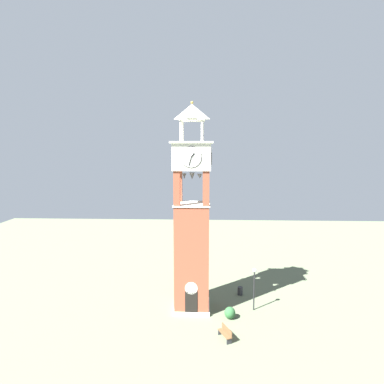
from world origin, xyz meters
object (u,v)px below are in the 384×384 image
at_px(park_bench, 225,333).
at_px(lamp_post, 254,281).
at_px(clock_tower, 192,228).
at_px(trash_bin, 240,291).

distance_m(park_bench, lamp_post, 6.11).
bearing_deg(clock_tower, trash_bin, 33.00).
height_order(park_bench, lamp_post, lamp_post).
bearing_deg(trash_bin, lamp_post, -74.14).
distance_m(clock_tower, park_bench, 9.17).
height_order(park_bench, trash_bin, park_bench).
xyz_separation_m(lamp_post, trash_bin, (-0.91, 3.21, -2.32)).
bearing_deg(lamp_post, clock_tower, 178.64).
relative_size(clock_tower, park_bench, 11.40).
distance_m(clock_tower, trash_bin, 9.16).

